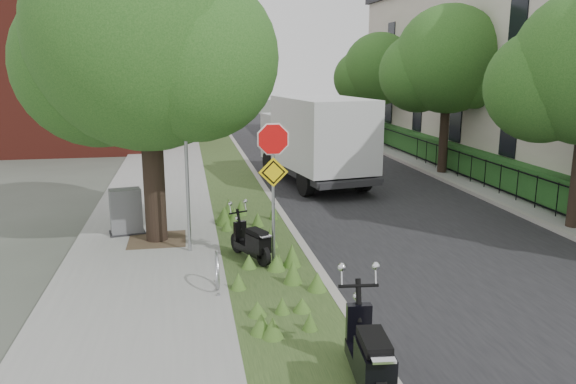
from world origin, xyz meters
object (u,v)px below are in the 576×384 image
box_truck (316,136)px  scooter_near (254,245)px  scooter_far (370,364)px  utility_cabinet (126,212)px  sign_assembly (273,165)px

box_truck → scooter_near: bearing=-112.0°
scooter_far → utility_cabinet: size_ratio=1.68×
sign_assembly → scooter_near: 1.90m
sign_assembly → scooter_far: 5.50m
scooter_near → box_truck: size_ratio=0.23×
scooter_far → utility_cabinet: 9.00m
box_truck → utility_cabinet: 8.50m
sign_assembly → scooter_near: sign_assembly is taller
sign_assembly → scooter_far: size_ratio=1.64×
box_truck → utility_cabinet: (-6.32, -5.57, -1.12)m
sign_assembly → utility_cabinet: bearing=139.1°
scooter_near → sign_assembly: bearing=-31.2°
scooter_near → box_truck: box_truck is taller
sign_assembly → box_truck: bearing=71.0°
sign_assembly → scooter_far: sign_assembly is taller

